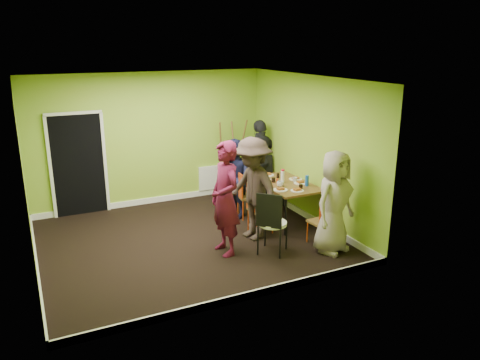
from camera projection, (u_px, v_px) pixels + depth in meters
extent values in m
plane|color=black|center=(189.00, 240.00, 8.30)|extent=(5.00, 5.00, 0.00)
cube|color=#90AF2D|center=(151.00, 140.00, 9.84)|extent=(5.00, 0.04, 2.80)
cube|color=#90AF2D|center=(245.00, 204.00, 5.95)|extent=(5.00, 0.04, 2.80)
cube|color=#90AF2D|center=(25.00, 182.00, 6.86)|extent=(0.04, 4.50, 2.80)
cube|color=#90AF2D|center=(310.00, 150.00, 8.93)|extent=(0.04, 4.50, 2.80)
cube|color=white|center=(183.00, 79.00, 7.50)|extent=(5.00, 4.50, 0.04)
cube|color=black|center=(78.00, 165.00, 9.30)|extent=(1.00, 0.05, 2.04)
cube|color=white|center=(209.00, 178.00, 10.64)|extent=(0.50, 0.04, 0.55)
cylinder|color=black|center=(286.00, 217.00, 8.41)|extent=(0.04, 0.04, 0.71)
cylinder|color=black|center=(321.00, 210.00, 8.73)|extent=(0.04, 0.04, 0.71)
cylinder|color=black|center=(251.00, 195.00, 9.60)|extent=(0.04, 0.04, 0.71)
cylinder|color=black|center=(284.00, 190.00, 9.92)|extent=(0.04, 0.04, 0.71)
cube|color=brown|center=(285.00, 184.00, 9.06)|extent=(0.90, 1.50, 0.04)
cylinder|color=#D54514|center=(238.00, 205.00, 9.44)|extent=(0.03, 0.03, 0.43)
cylinder|color=#D54514|center=(243.00, 210.00, 9.14)|extent=(0.03, 0.03, 0.43)
cylinder|color=#D54514|center=(253.00, 203.00, 9.53)|extent=(0.03, 0.03, 0.43)
cylinder|color=#D54514|center=(259.00, 208.00, 9.23)|extent=(0.03, 0.03, 0.43)
cube|color=brown|center=(248.00, 196.00, 9.27)|extent=(0.43, 0.43, 0.04)
cube|color=#D54514|center=(239.00, 185.00, 9.14)|extent=(0.08, 0.37, 0.48)
cylinder|color=#D54514|center=(248.00, 220.00, 8.66)|extent=(0.02, 0.02, 0.43)
cylinder|color=#D54514|center=(257.00, 225.00, 8.39)|extent=(0.02, 0.02, 0.43)
cylinder|color=#D54514|center=(263.00, 217.00, 8.81)|extent=(0.02, 0.02, 0.43)
cylinder|color=#D54514|center=(273.00, 222.00, 8.53)|extent=(0.02, 0.02, 0.43)
cube|color=brown|center=(261.00, 210.00, 8.53)|extent=(0.40, 0.40, 0.04)
cube|color=#D54514|center=(252.00, 198.00, 8.38)|extent=(0.05, 0.37, 0.48)
cylinder|color=#D54514|center=(270.00, 190.00, 10.38)|extent=(0.03, 0.03, 0.44)
cylinder|color=#D54514|center=(256.00, 191.00, 10.30)|extent=(0.03, 0.03, 0.44)
cylinder|color=#D54514|center=(275.00, 194.00, 10.07)|extent=(0.03, 0.03, 0.44)
cylinder|color=#D54514|center=(260.00, 196.00, 9.99)|extent=(0.03, 0.03, 0.44)
cube|color=brown|center=(265.00, 183.00, 10.12)|extent=(0.46, 0.46, 0.04)
cube|color=#D54514|center=(263.00, 169.00, 10.22)|extent=(0.37, 0.09, 0.49)
cylinder|color=#D54514|center=(319.00, 237.00, 7.92)|extent=(0.02, 0.02, 0.40)
cylinder|color=#D54514|center=(332.00, 234.00, 8.07)|extent=(0.02, 0.02, 0.40)
cylinder|color=#D54514|center=(307.00, 231.00, 8.17)|extent=(0.02, 0.02, 0.40)
cylinder|color=#D54514|center=(321.00, 228.00, 8.31)|extent=(0.02, 0.02, 0.40)
cube|color=brown|center=(320.00, 222.00, 8.06)|extent=(0.39, 0.39, 0.04)
cube|color=#D54514|center=(327.00, 212.00, 7.85)|extent=(0.34, 0.06, 0.44)
cylinder|color=black|center=(258.00, 241.00, 7.66)|extent=(0.03, 0.03, 0.50)
cylinder|color=black|center=(280.00, 244.00, 7.53)|extent=(0.03, 0.03, 0.50)
cylinder|color=black|center=(265.00, 232.00, 8.00)|extent=(0.03, 0.03, 0.50)
cylinder|color=black|center=(286.00, 235.00, 7.87)|extent=(0.03, 0.03, 0.50)
cylinder|color=white|center=(273.00, 223.00, 7.69)|extent=(0.47, 0.47, 0.06)
cube|color=black|center=(269.00, 211.00, 7.42)|extent=(0.31, 0.33, 0.56)
cylinder|color=brown|center=(221.00, 158.00, 10.51)|extent=(0.25, 0.40, 1.72)
cylinder|color=brown|center=(239.00, 156.00, 10.69)|extent=(0.25, 0.40, 1.72)
cylinder|color=brown|center=(235.00, 160.00, 10.39)|extent=(0.04, 0.39, 1.68)
cube|color=brown|center=(231.00, 160.00, 10.57)|extent=(0.46, 0.04, 0.04)
cylinder|color=white|center=(264.00, 180.00, 9.25)|extent=(0.26, 0.26, 0.01)
cylinder|color=white|center=(280.00, 190.00, 8.62)|extent=(0.27, 0.27, 0.01)
cylinder|color=white|center=(268.00, 175.00, 9.57)|extent=(0.26, 0.26, 0.01)
cylinder|color=white|center=(297.00, 191.00, 8.58)|extent=(0.24, 0.24, 0.01)
cylinder|color=white|center=(296.00, 179.00, 9.29)|extent=(0.26, 0.26, 0.01)
cylinder|color=white|center=(301.00, 183.00, 9.04)|extent=(0.26, 0.26, 0.01)
cylinder|color=white|center=(283.00, 177.00, 9.03)|extent=(0.07, 0.07, 0.24)
cylinder|color=#1750B0|center=(307.00, 181.00, 8.84)|extent=(0.07, 0.07, 0.21)
cylinder|color=#D54514|center=(277.00, 181.00, 9.08)|extent=(0.03, 0.03, 0.08)
cylinder|color=black|center=(273.00, 180.00, 9.09)|extent=(0.07, 0.07, 0.09)
cylinder|color=black|center=(278.00, 175.00, 9.38)|extent=(0.06, 0.06, 0.10)
cylinder|color=black|center=(301.00, 187.00, 8.66)|extent=(0.07, 0.07, 0.10)
imported|color=white|center=(280.00, 184.00, 8.81)|extent=(0.13, 0.13, 0.11)
imported|color=white|center=(295.00, 180.00, 9.13)|extent=(0.10, 0.10, 0.09)
imported|color=#530E2A|center=(225.00, 199.00, 7.55)|extent=(0.50, 0.72, 1.89)
imported|color=#161938|center=(234.00, 179.00, 9.20)|extent=(0.63, 0.79, 1.57)
imported|color=#302420|center=(253.00, 189.00, 8.15)|extent=(0.90, 1.29, 1.83)
imported|color=black|center=(260.00, 160.00, 10.26)|extent=(1.11, 0.68, 1.77)
imported|color=gray|center=(334.00, 202.00, 7.64)|extent=(0.98, 0.80, 1.73)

